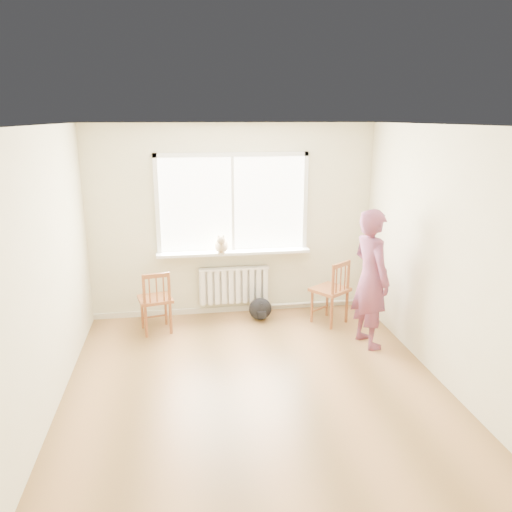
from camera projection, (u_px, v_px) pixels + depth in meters
name	position (u px, v px, depth m)	size (l,w,h in m)	color
floor	(257.00, 390.00, 5.24)	(4.50, 4.50, 0.00)	#A16F42
ceiling	(257.00, 125.00, 4.51)	(4.50, 4.50, 0.00)	white
back_wall	(233.00, 221.00, 7.02)	(4.00, 0.01, 2.70)	beige
window	(233.00, 200.00, 6.91)	(2.12, 0.05, 1.42)	white
windowsill	(234.00, 252.00, 7.03)	(2.15, 0.22, 0.04)	white
radiator	(234.00, 285.00, 7.18)	(1.00, 0.12, 0.55)	white
heating_pipe	(317.00, 303.00, 7.48)	(0.04, 0.04, 1.40)	silver
baseboard	(234.00, 309.00, 7.36)	(4.00, 0.03, 0.08)	beige
chair_left	(156.00, 302.00, 6.55)	(0.50, 0.48, 0.85)	#98572C
chair_right	(333.00, 292.00, 6.83)	(0.61, 0.61, 0.91)	#98572C
person	(371.00, 279.00, 6.09)	(0.63, 0.41, 1.73)	#D0457A
cat	(221.00, 245.00, 6.88)	(0.22, 0.44, 0.29)	#CCB58B
backpack	(260.00, 309.00, 7.03)	(0.32, 0.24, 0.32)	black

